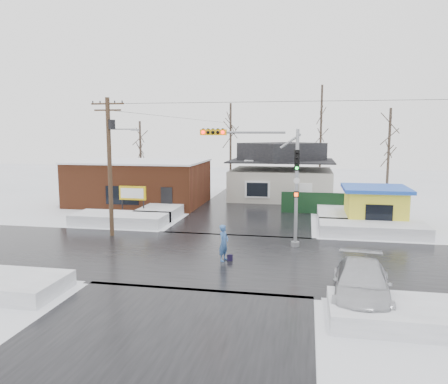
% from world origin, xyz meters
% --- Properties ---
extents(ground, '(120.00, 120.00, 0.00)m').
position_xyz_m(ground, '(0.00, 0.00, 0.00)').
color(ground, white).
rests_on(ground, ground).
extents(road_ns, '(10.00, 120.00, 0.02)m').
position_xyz_m(road_ns, '(0.00, 0.00, 0.01)').
color(road_ns, black).
rests_on(road_ns, ground).
extents(road_ew, '(120.00, 10.00, 0.02)m').
position_xyz_m(road_ew, '(0.00, 0.00, 0.01)').
color(road_ew, black).
rests_on(road_ew, ground).
extents(snowbank_nw, '(7.00, 3.00, 0.80)m').
position_xyz_m(snowbank_nw, '(-9.00, 7.00, 0.40)').
color(snowbank_nw, white).
rests_on(snowbank_nw, ground).
extents(snowbank_ne, '(7.00, 3.00, 0.80)m').
position_xyz_m(snowbank_ne, '(9.00, 7.00, 0.40)').
color(snowbank_ne, white).
rests_on(snowbank_ne, ground).
extents(snowbank_se, '(7.00, 3.00, 0.70)m').
position_xyz_m(snowbank_se, '(9.00, -7.00, 0.35)').
color(snowbank_se, white).
rests_on(snowbank_se, ground).
extents(snowbank_nside_w, '(3.00, 8.00, 0.80)m').
position_xyz_m(snowbank_nside_w, '(-7.00, 12.00, 0.40)').
color(snowbank_nside_w, white).
rests_on(snowbank_nside_w, ground).
extents(snowbank_nside_e, '(3.00, 8.00, 0.80)m').
position_xyz_m(snowbank_nside_e, '(7.00, 12.00, 0.40)').
color(snowbank_nside_e, white).
rests_on(snowbank_nside_e, ground).
extents(traffic_signal, '(6.05, 0.68, 7.00)m').
position_xyz_m(traffic_signal, '(2.43, 2.97, 4.54)').
color(traffic_signal, gray).
rests_on(traffic_signal, ground).
extents(utility_pole, '(3.15, 0.44, 9.00)m').
position_xyz_m(utility_pole, '(-7.93, 3.50, 5.11)').
color(utility_pole, '#382619').
rests_on(utility_pole, ground).
extents(brick_building, '(12.20, 8.20, 4.12)m').
position_xyz_m(brick_building, '(-11.00, 15.99, 2.08)').
color(brick_building, brown).
rests_on(brick_building, ground).
extents(marquee_sign, '(2.20, 0.21, 2.55)m').
position_xyz_m(marquee_sign, '(-9.00, 9.49, 1.92)').
color(marquee_sign, black).
rests_on(marquee_sign, ground).
extents(house, '(10.40, 8.40, 5.76)m').
position_xyz_m(house, '(2.00, 22.00, 2.62)').
color(house, beige).
rests_on(house, ground).
extents(kiosk, '(4.60, 4.60, 2.88)m').
position_xyz_m(kiosk, '(9.50, 9.99, 1.46)').
color(kiosk, yellow).
rests_on(kiosk, ground).
extents(fence, '(8.00, 0.12, 1.80)m').
position_xyz_m(fence, '(6.50, 14.00, 0.90)').
color(fence, black).
rests_on(fence, ground).
extents(tree_far_left, '(3.00, 3.00, 10.00)m').
position_xyz_m(tree_far_left, '(-4.00, 26.00, 7.95)').
color(tree_far_left, '#332821').
rests_on(tree_far_left, ground).
extents(tree_far_mid, '(3.00, 3.00, 12.00)m').
position_xyz_m(tree_far_mid, '(6.00, 28.00, 9.54)').
color(tree_far_mid, '#332821').
rests_on(tree_far_mid, ground).
extents(tree_far_right, '(3.00, 3.00, 9.00)m').
position_xyz_m(tree_far_right, '(12.00, 20.00, 7.16)').
color(tree_far_right, '#332821').
rests_on(tree_far_right, ground).
extents(tree_far_west, '(3.00, 3.00, 8.00)m').
position_xyz_m(tree_far_west, '(-14.00, 24.00, 6.36)').
color(tree_far_west, '#332821').
rests_on(tree_far_west, ground).
extents(pedestrian, '(0.65, 0.81, 1.95)m').
position_xyz_m(pedestrian, '(0.34, -0.68, 0.97)').
color(pedestrian, '#38609F').
rests_on(pedestrian, ground).
extents(car, '(2.68, 5.62, 1.58)m').
position_xyz_m(car, '(6.84, -5.40, 0.79)').
color(car, silver).
rests_on(car, ground).
extents(shopping_bag, '(0.30, 0.22, 0.35)m').
position_xyz_m(shopping_bag, '(0.67, -0.68, 0.17)').
color(shopping_bag, black).
rests_on(shopping_bag, ground).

